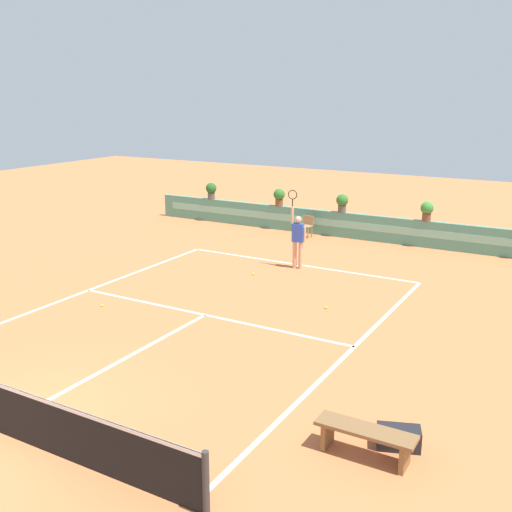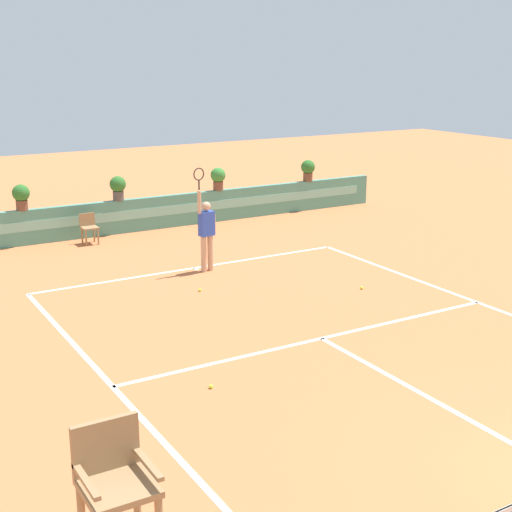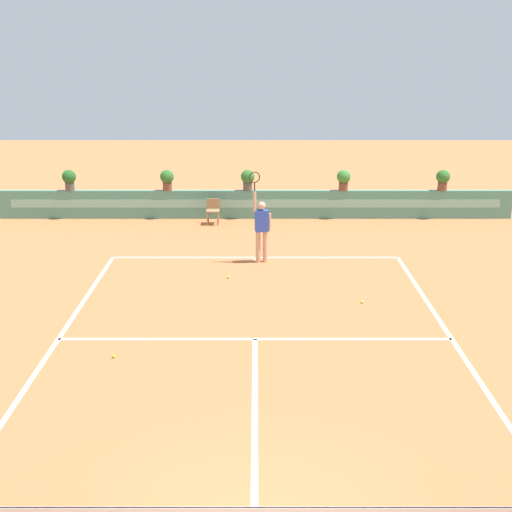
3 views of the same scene
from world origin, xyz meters
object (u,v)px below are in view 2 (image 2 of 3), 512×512
(potted_plant_left, at_px, (21,195))
(tennis_ball_near_baseline, at_px, (200,290))
(tennis_player, at_px, (206,230))
(tennis_ball_mid_court, at_px, (362,288))
(potted_plant_right, at_px, (218,177))
(ball_kid_chair, at_px, (89,227))
(potted_plant_centre, at_px, (118,187))
(potted_plant_far_right, at_px, (308,169))
(tennis_ball_by_sideline, at_px, (211,387))

(potted_plant_left, bearing_deg, tennis_ball_near_baseline, -69.32)
(tennis_player, bearing_deg, tennis_ball_mid_court, -52.62)
(potted_plant_left, relative_size, potted_plant_right, 1.00)
(ball_kid_chair, distance_m, potted_plant_centre, 1.67)
(tennis_ball_mid_court, relative_size, potted_plant_far_right, 0.09)
(potted_plant_right, bearing_deg, tennis_player, -120.59)
(potted_plant_left, height_order, potted_plant_right, same)
(tennis_ball_near_baseline, distance_m, potted_plant_centre, 6.43)
(potted_plant_right, distance_m, potted_plant_centre, 3.33)
(tennis_ball_near_baseline, xyz_separation_m, potted_plant_right, (3.77, 6.26, 1.38))
(potted_plant_centre, bearing_deg, tennis_player, -84.85)
(potted_plant_left, height_order, potted_plant_far_right, same)
(tennis_ball_near_baseline, relative_size, potted_plant_centre, 0.09)
(ball_kid_chair, xyz_separation_m, potted_plant_centre, (1.18, 0.73, 0.93))
(potted_plant_far_right, bearing_deg, tennis_ball_near_baseline, -139.05)
(tennis_ball_mid_court, xyz_separation_m, potted_plant_left, (-5.61, 7.99, 1.38))
(ball_kid_chair, height_order, potted_plant_centre, potted_plant_centre)
(potted_plant_far_right, relative_size, potted_plant_right, 1.00)
(potted_plant_left, xyz_separation_m, potted_plant_right, (6.13, 0.00, 0.00))
(ball_kid_chair, bearing_deg, tennis_ball_mid_court, -61.23)
(tennis_ball_near_baseline, relative_size, potted_plant_far_right, 0.09)
(tennis_ball_by_sideline, distance_m, potted_plant_far_right, 14.34)
(ball_kid_chair, height_order, potted_plant_far_right, potted_plant_far_right)
(tennis_ball_near_baseline, height_order, tennis_ball_mid_court, same)
(potted_plant_left, relative_size, potted_plant_far_right, 1.00)
(tennis_ball_near_baseline, distance_m, potted_plant_left, 6.83)
(potted_plant_left, bearing_deg, potted_plant_centre, 0.00)
(potted_plant_far_right, distance_m, potted_plant_centre, 6.78)
(ball_kid_chair, distance_m, tennis_ball_mid_court, 8.29)
(tennis_ball_near_baseline, bearing_deg, ball_kid_chair, 97.60)
(tennis_ball_by_sideline, bearing_deg, potted_plant_far_right, 49.42)
(ball_kid_chair, bearing_deg, potted_plant_centre, 31.90)
(tennis_player, bearing_deg, ball_kid_chair, 111.25)
(tennis_ball_mid_court, distance_m, tennis_ball_by_sideline, 6.03)
(tennis_ball_by_sideline, distance_m, potted_plant_left, 10.93)
(ball_kid_chair, height_order, potted_plant_left, potted_plant_left)
(potted_plant_far_right, height_order, potted_plant_centre, same)
(tennis_ball_near_baseline, bearing_deg, potted_plant_left, 110.68)
(tennis_ball_mid_court, bearing_deg, ball_kid_chair, 118.77)
(potted_plant_left, distance_m, potted_plant_far_right, 9.58)
(tennis_player, relative_size, potted_plant_left, 3.57)
(tennis_player, distance_m, tennis_ball_by_sideline, 6.72)
(tennis_ball_mid_court, height_order, potted_plant_left, potted_plant_left)
(tennis_ball_near_baseline, height_order, potted_plant_centre, potted_plant_centre)
(ball_kid_chair, xyz_separation_m, tennis_ball_mid_court, (3.99, -7.26, -0.44))
(ball_kid_chair, height_order, tennis_ball_by_sideline, ball_kid_chair)
(tennis_ball_near_baseline, bearing_deg, tennis_ball_mid_court, -28.04)
(ball_kid_chair, relative_size, tennis_ball_by_sideline, 12.50)
(tennis_ball_near_baseline, relative_size, tennis_ball_mid_court, 1.00)
(tennis_ball_by_sideline, height_order, potted_plant_far_right, potted_plant_far_right)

